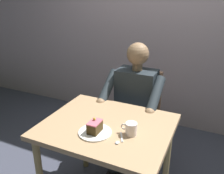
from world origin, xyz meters
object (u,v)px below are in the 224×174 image
at_px(coffee_cup, 131,129).
at_px(dessert_spoon, 119,140).
at_px(chair, 138,111).
at_px(cake_slice, 95,127).
at_px(dining_table, 107,136).
at_px(seated_person, 133,107).

relative_size(coffee_cup, dessert_spoon, 0.81).
distance_m(chair, cake_slice, 0.90).
relative_size(chair, cake_slice, 8.44).
relative_size(chair, dessert_spoon, 6.52).
bearing_deg(chair, cake_slice, 88.35).
bearing_deg(dessert_spoon, chair, -79.61).
distance_m(dining_table, seated_person, 0.54).
bearing_deg(dining_table, dessert_spoon, 137.29).
relative_size(dining_table, dessert_spoon, 6.51).
bearing_deg(chair, dining_table, 90.00).
height_order(dining_table, cake_slice, cake_slice).
bearing_deg(seated_person, dessert_spoon, 102.96).
height_order(chair, cake_slice, chair).
bearing_deg(coffee_cup, chair, -75.37).
height_order(chair, seated_person, seated_person).
relative_size(seated_person, cake_slice, 11.28).
height_order(seated_person, cake_slice, seated_person).
relative_size(cake_slice, coffee_cup, 0.96).
distance_m(cake_slice, coffee_cup, 0.24).
distance_m(chair, dessert_spoon, 0.91).
bearing_deg(cake_slice, seated_person, -92.07).
xyz_separation_m(cake_slice, coffee_cup, (-0.23, -0.08, -0.00)).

